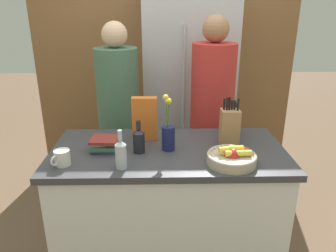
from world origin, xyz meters
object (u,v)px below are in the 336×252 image
at_px(refrigerator, 188,91).
at_px(bottle_oil, 121,153).
at_px(book_stack, 105,144).
at_px(flower_vase, 168,132).
at_px(coffee_mug, 62,158).
at_px(bottle_vinegar, 234,123).
at_px(bottle_wine, 139,140).
at_px(knife_block, 230,126).
at_px(person_in_blue, 212,113).
at_px(fruit_bowl, 232,157).
at_px(cereal_box, 145,119).
at_px(person_at_sink, 119,115).

relative_size(refrigerator, bottle_oil, 8.83).
bearing_deg(book_stack, flower_vase, 0.51).
distance_m(coffee_mug, bottle_oil, 0.34).
relative_size(bottle_vinegar, bottle_wine, 1.16).
bearing_deg(refrigerator, knife_block, -81.11).
distance_m(book_stack, person_in_blue, 0.96).
relative_size(fruit_bowl, cereal_box, 0.98).
distance_m(coffee_mug, person_at_sink, 0.87).
xyz_separation_m(fruit_bowl, cereal_box, (-0.50, 0.37, 0.10)).
distance_m(flower_vase, person_at_sink, 0.75).
height_order(cereal_box, bottle_wine, cereal_box).
bearing_deg(fruit_bowl, bottle_oil, -176.30).
bearing_deg(bottle_oil, book_stack, 117.98).
bearing_deg(book_stack, cereal_box, 36.83).
relative_size(fruit_bowl, person_in_blue, 0.16).
xyz_separation_m(cereal_box, book_stack, (-0.23, -0.18, -0.10)).
distance_m(flower_vase, bottle_oil, 0.35).
bearing_deg(bottle_oil, person_at_sink, 97.68).
bearing_deg(knife_block, cereal_box, 171.03).
bearing_deg(bottle_oil, bottle_wine, 67.21).
bearing_deg(book_stack, person_at_sink, 89.61).
distance_m(book_stack, bottle_wine, 0.21).
xyz_separation_m(fruit_bowl, coffee_mug, (-0.95, 0.00, 0.00)).
bearing_deg(bottle_wine, fruit_bowl, -16.90).
height_order(fruit_bowl, bottle_wine, bottle_wine).
distance_m(fruit_bowl, person_in_blue, 0.80).
height_order(book_stack, person_at_sink, person_at_sink).
distance_m(coffee_mug, book_stack, 0.28).
xyz_separation_m(knife_block, coffee_mug, (-0.99, -0.28, -0.07)).
xyz_separation_m(refrigerator, bottle_oil, (-0.48, -1.45, 0.03)).
xyz_separation_m(knife_block, bottle_wine, (-0.57, -0.12, -0.04)).
relative_size(book_stack, bottle_vinegar, 0.80).
bearing_deg(fruit_bowl, bottle_vinegar, 76.92).
bearing_deg(knife_block, person_at_sink, 144.14).
bearing_deg(person_at_sink, refrigerator, 68.01).
height_order(fruit_bowl, bottle_oil, bottle_oil).
relative_size(refrigerator, fruit_bowl, 7.03).
bearing_deg(bottle_wine, knife_block, 11.96).
distance_m(book_stack, person_at_sink, 0.65).
bearing_deg(cereal_box, flower_vase, -49.77).
bearing_deg(cereal_box, fruit_bowl, -36.07).
xyz_separation_m(cereal_box, bottle_oil, (-0.11, -0.41, -0.06)).
bearing_deg(refrigerator, cereal_box, -109.21).
distance_m(flower_vase, bottle_wine, 0.18).
height_order(refrigerator, person_in_blue, refrigerator).
height_order(knife_block, person_at_sink, person_at_sink).
xyz_separation_m(fruit_bowl, person_in_blue, (0.00, 0.80, -0.01)).
height_order(fruit_bowl, book_stack, fruit_bowl).
xyz_separation_m(bottle_oil, bottle_wine, (0.08, 0.20, -0.01)).
bearing_deg(fruit_bowl, book_stack, 165.47).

